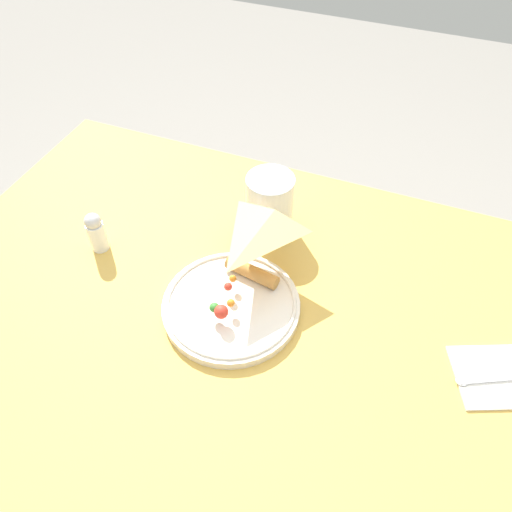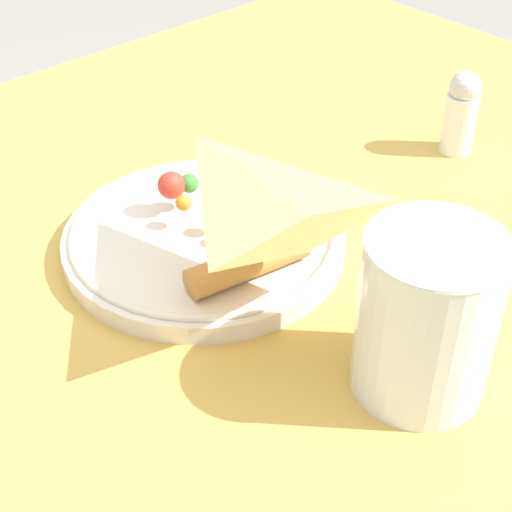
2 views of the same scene
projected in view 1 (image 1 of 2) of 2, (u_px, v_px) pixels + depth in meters
ground_plane at (263, 475)px, 1.37m from camera, size 6.00×6.00×0.00m
dining_table at (266, 353)px, 0.90m from camera, size 1.24×0.79×0.74m
plate_pizza at (232, 302)px, 0.83m from camera, size 0.23×0.23×0.05m
milk_glass at (270, 205)px, 0.93m from camera, size 0.09×0.09×0.12m
salt_shaker at (96, 232)px, 0.90m from camera, size 0.03×0.03×0.08m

